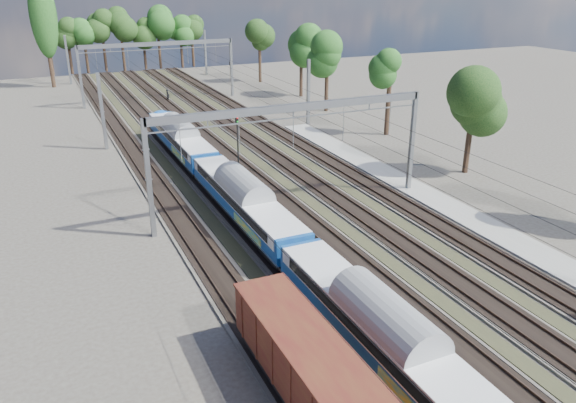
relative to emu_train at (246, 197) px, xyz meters
name	(u,v)px	position (x,y,z in m)	size (l,w,h in m)	color
track_bed	(233,160)	(4.50, 16.03, -2.28)	(21.00, 130.00, 0.34)	#47423A
platform	(492,231)	(16.50, -8.97, -2.23)	(3.00, 70.00, 0.30)	gray
catenary	(211,88)	(4.83, 23.71, 4.02)	(25.65, 130.00, 9.00)	gray
tree_belt	(184,37)	(12.17, 63.29, 5.64)	(39.38, 99.68, 11.68)	black
poplar	(43,16)	(-10.00, 69.03, 9.51)	(4.40, 4.40, 19.04)	black
emu_train	(246,197)	(0.00, 0.00, 0.00)	(2.76, 58.52, 4.04)	black
freight_boxcar	(319,382)	(-4.50, -20.80, -0.25)	(2.81, 13.55, 3.49)	black
worker	(168,95)	(5.38, 48.82, -1.44)	(0.68, 0.45, 1.87)	black
signal_near	(238,139)	(3.42, 11.19, 1.40)	(0.41, 0.38, 5.97)	black
signal_far	(231,73)	(16.65, 51.45, 0.85)	(0.37, 0.34, 5.11)	black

